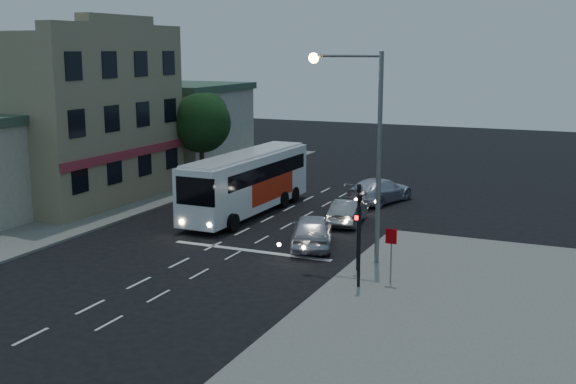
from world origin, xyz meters
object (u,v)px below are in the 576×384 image
at_px(car_sedan_b, 380,190).
at_px(regulatory_sign, 391,247).
at_px(streetlight, 365,133).
at_px(traffic_signal_side, 359,229).
at_px(car_suv, 312,230).
at_px(street_tree, 201,120).
at_px(tour_bus, 247,181).
at_px(car_sedan_a, 348,212).
at_px(traffic_signal_main, 358,217).

bearing_deg(car_sedan_b, regulatory_sign, 123.79).
bearing_deg(streetlight, regulatory_sign, -51.25).
distance_m(traffic_signal_side, regulatory_sign, 1.61).
bearing_deg(car_suv, traffic_signal_side, 108.55).
xyz_separation_m(traffic_signal_side, street_tree, (-16.51, 16.22, 2.08)).
relative_size(tour_bus, car_sedan_a, 2.83).
xyz_separation_m(car_suv, streetlight, (3.01, -1.60, 4.94)).
bearing_deg(traffic_signal_side, car_sedan_a, 111.20).
bearing_deg(street_tree, traffic_signal_side, -44.50).
distance_m(tour_bus, street_tree, 9.46).
bearing_deg(tour_bus, street_tree, 137.73).
bearing_deg(car_sedan_a, traffic_signal_main, 105.03).
distance_m(tour_bus, streetlight, 11.76).
bearing_deg(traffic_signal_main, car_suv, 137.24).
distance_m(car_suv, car_sedan_a, 5.03).
bearing_deg(car_sedan_a, street_tree, -32.73).
distance_m(tour_bus, car_sedan_a, 6.15).
relative_size(car_sedan_a, car_sedan_b, 0.78).
relative_size(traffic_signal_main, regulatory_sign, 1.86).
xyz_separation_m(traffic_signal_main, traffic_signal_side, (0.70, -1.98, 0.00)).
bearing_deg(car_sedan_b, streetlight, 118.89).
distance_m(car_sedan_a, traffic_signal_main, 8.84).
height_order(car_sedan_a, car_sedan_b, car_sedan_b).
xyz_separation_m(tour_bus, traffic_signal_side, (9.91, -9.97, 0.54)).
xyz_separation_m(tour_bus, car_sedan_b, (6.00, 5.95, -1.13)).
distance_m(tour_bus, traffic_signal_side, 14.07).
relative_size(tour_bus, traffic_signal_main, 2.78).
relative_size(regulatory_sign, streetlight, 0.24).
bearing_deg(tour_bus, traffic_signal_side, -43.93).
bearing_deg(car_sedan_b, tour_bus, 60.38).
height_order(car_sedan_b, regulatory_sign, regulatory_sign).
height_order(traffic_signal_main, streetlight, streetlight).
bearing_deg(regulatory_sign, car_sedan_a, 118.34).
relative_size(tour_bus, regulatory_sign, 5.17).
relative_size(car_sedan_b, traffic_signal_side, 1.26).
xyz_separation_m(car_suv, car_sedan_b, (0.05, 10.92, -0.04)).
height_order(tour_bus, car_sedan_b, tour_bus).
relative_size(tour_bus, car_sedan_b, 2.20).
height_order(car_sedan_a, street_tree, street_tree).
bearing_deg(regulatory_sign, traffic_signal_side, -136.08).
relative_size(car_sedan_b, street_tree, 0.84).
bearing_deg(traffic_signal_main, street_tree, 137.97).
bearing_deg(car_sedan_a, tour_bus, -6.01).
relative_size(traffic_signal_side, street_tree, 0.66).
distance_m(car_sedan_a, car_sedan_b, 5.89).
xyz_separation_m(car_sedan_b, street_tree, (-12.59, 0.30, 3.75)).
bearing_deg(traffic_signal_main, regulatory_sign, -30.84).
height_order(car_sedan_b, street_tree, street_tree).
height_order(traffic_signal_main, traffic_signal_side, same).
height_order(car_suv, street_tree, street_tree).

